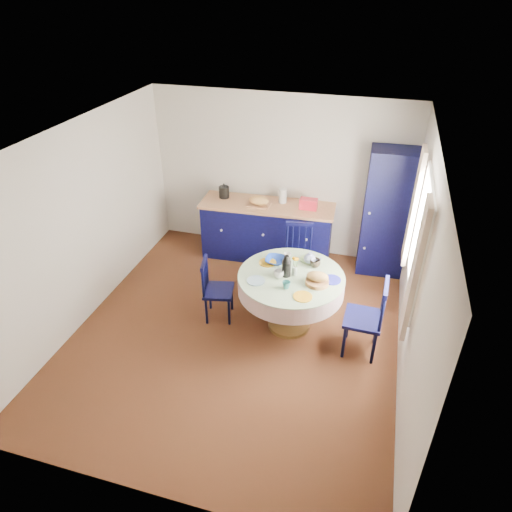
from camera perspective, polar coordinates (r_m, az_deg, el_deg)
The scene contains 17 objects.
floor at distance 5.94m, azimuth -2.43°, elevation -9.41°, with size 4.50×4.50×0.00m, color black.
ceiling at distance 4.68m, azimuth -3.14°, elevation 14.19°, with size 4.50×4.50×0.00m, color white.
wall_back at distance 7.15m, azimuth 2.98°, elevation 9.97°, with size 4.00×0.02×2.50m, color beige.
wall_left at distance 6.07m, azimuth -21.01°, elevation 3.57°, with size 0.02×4.50×2.50m, color beige.
wall_right at distance 5.02m, azimuth 19.50°, elevation -2.31°, with size 0.02×4.50×2.50m, color beige.
window at distance 5.14m, azimuth 19.48°, elevation 2.12°, with size 0.10×1.74×1.45m.
kitchen_counter at distance 7.19m, azimuth 1.38°, elevation 3.30°, with size 2.08×0.75×1.16m.
pantry_cabinet at distance 6.89m, azimuth 16.02°, elevation 5.15°, with size 0.69×0.51×1.91m.
dining_table at distance 5.63m, azimuth 4.46°, elevation -3.48°, with size 1.31×1.31×1.07m.
chair_left at distance 5.93m, azimuth -5.07°, elevation -4.15°, with size 0.44×0.46×0.87m.
chair_far at distance 6.55m, azimuth 5.24°, elevation 0.05°, with size 0.48×0.47×0.94m.
chair_right at distance 5.50m, azimuth 13.72°, elevation -7.49°, with size 0.44×0.46×1.01m.
mug_a at distance 5.49m, azimuth 2.84°, elevation -2.27°, with size 0.12×0.12×0.10m, color silver.
mug_b at distance 5.32m, azimuth 3.81°, elevation -3.63°, with size 0.10×0.10×0.09m, color #307775.
mug_c at distance 5.73m, azimuth 7.41°, elevation -0.89°, with size 0.13×0.13×0.11m, color black.
mug_d at distance 5.84m, azimuth 3.93°, elevation -0.02°, with size 0.10×0.10×0.09m, color silver.
cobalt_bowl at distance 5.77m, azimuth 2.48°, elevation -0.55°, with size 0.26×0.26×0.06m, color navy.
Camera 1 is at (1.45, -4.21, 3.93)m, focal length 32.00 mm.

